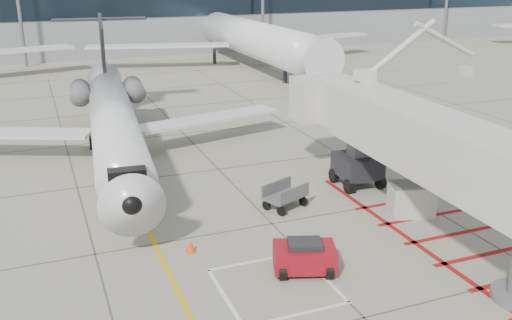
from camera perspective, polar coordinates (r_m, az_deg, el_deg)
name	(u,v)px	position (r m, az deg, el deg)	size (l,w,h in m)	color
ground_plane	(311,264)	(23.43, 5.51, -10.28)	(260.00, 260.00, 0.00)	gray
regional_jet	(114,108)	(32.80, -14.00, 5.07)	(23.25, 29.32, 7.68)	silver
jet_bridge	(426,153)	(25.92, 16.66, 0.66)	(8.58, 18.11, 7.25)	silver
pushback_tug	(304,256)	(22.53, 4.86, -9.51)	(2.39, 1.49, 1.39)	maroon
baggage_cart	(285,196)	(28.09, 2.94, -3.57)	(2.07, 1.31, 1.31)	#525155
ground_power_unit	(412,200)	(28.17, 15.30, -3.83)	(2.06, 1.20, 1.63)	beige
cone_nose	(190,246)	(24.21, -6.58, -8.56)	(0.40, 0.40, 0.55)	#FF480D
cone_side	(276,187)	(30.23, 2.02, -2.74)	(0.33, 0.33, 0.46)	#F54A0C
bg_aircraft_c	(243,13)	(68.58, -1.28, 14.48)	(36.08, 40.09, 12.03)	silver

